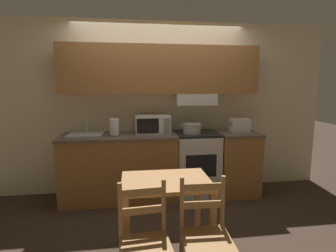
% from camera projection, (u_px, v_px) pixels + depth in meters
% --- Properties ---
extents(ground_plane, '(16.00, 16.00, 0.00)m').
position_uv_depth(ground_plane, '(160.00, 188.00, 4.18)').
color(ground_plane, '#3D2D23').
extents(wall_back, '(5.21, 0.38, 2.55)m').
position_uv_depth(wall_back, '(161.00, 91.00, 3.88)').
color(wall_back, beige).
rests_on(wall_back, ground_plane).
extents(lower_counter_main, '(1.61, 0.63, 0.93)m').
position_uv_depth(lower_counter_main, '(120.00, 167.00, 3.72)').
color(lower_counter_main, '#A36B38').
rests_on(lower_counter_main, ground_plane).
extents(lower_counter_right_stub, '(0.59, 0.63, 0.93)m').
position_uv_depth(lower_counter_right_stub, '(236.00, 162.00, 3.96)').
color(lower_counter_right_stub, '#A36B38').
rests_on(lower_counter_right_stub, ground_plane).
extents(stove_range, '(0.62, 0.58, 0.93)m').
position_uv_depth(stove_range, '(196.00, 164.00, 3.89)').
color(stove_range, white).
rests_on(stove_range, ground_plane).
extents(cooking_pot, '(0.34, 0.27, 0.15)m').
position_uv_depth(cooking_pot, '(192.00, 128.00, 3.75)').
color(cooking_pot, '#B7BABF').
rests_on(cooking_pot, stove_range).
extents(microwave, '(0.49, 0.36, 0.26)m').
position_uv_depth(microwave, '(153.00, 124.00, 3.79)').
color(microwave, white).
rests_on(microwave, lower_counter_main).
extents(toaster, '(0.29, 0.17, 0.20)m').
position_uv_depth(toaster, '(240.00, 125.00, 3.88)').
color(toaster, white).
rests_on(toaster, lower_counter_right_stub).
extents(sink_basin, '(0.47, 0.36, 0.23)m').
position_uv_depth(sink_basin, '(85.00, 134.00, 3.59)').
color(sink_basin, '#B7BABF').
rests_on(sink_basin, lower_counter_main).
extents(paper_towel_roll, '(0.14, 0.14, 0.23)m').
position_uv_depth(paper_towel_roll, '(114.00, 127.00, 3.59)').
color(paper_towel_roll, black).
rests_on(paper_towel_roll, lower_counter_main).
extents(dining_table, '(0.83, 0.60, 0.74)m').
position_uv_depth(dining_table, '(166.00, 194.00, 2.48)').
color(dining_table, '#B27F4C').
rests_on(dining_table, ground_plane).
extents(chair_left_of_table, '(0.41, 0.41, 0.88)m').
position_uv_depth(chair_left_of_table, '(145.00, 245.00, 1.97)').
color(chair_left_of_table, '#B27F4C').
rests_on(chair_left_of_table, ground_plane).
extents(chair_right_of_table, '(0.39, 0.39, 0.88)m').
position_uv_depth(chair_right_of_table, '(206.00, 237.00, 2.07)').
color(chair_right_of_table, '#B27F4C').
rests_on(chair_right_of_table, ground_plane).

